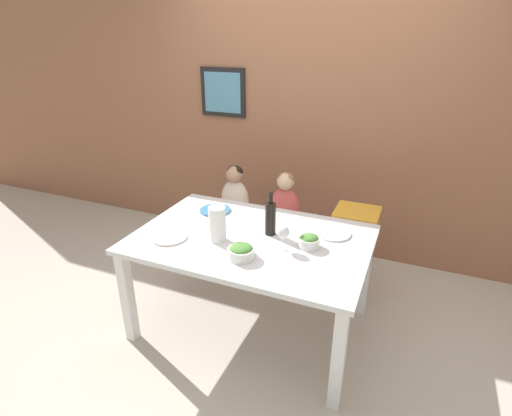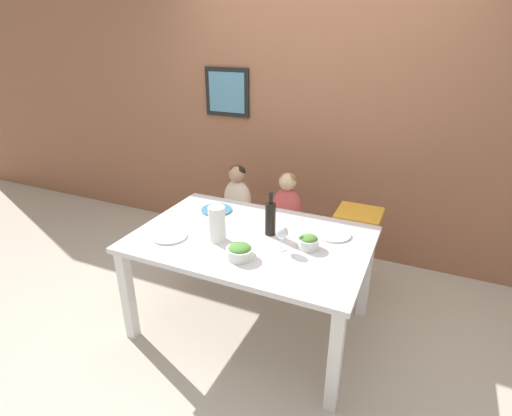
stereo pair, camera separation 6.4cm
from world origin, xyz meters
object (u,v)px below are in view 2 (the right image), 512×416
salad_bowl_large (240,251)px  wine_bottle (270,218)px  dinner_plate_front_left (170,236)px  paper_towel_roll (217,224)px  chair_right_highchair (357,230)px  wine_glass_near (282,233)px  salad_bowl_small (308,242)px  dinner_plate_back_left (217,210)px  chair_far_left (238,224)px  person_child_center (287,201)px  dinner_plate_back_right (333,234)px  person_child_left (237,192)px  chair_far_center (286,234)px

salad_bowl_large → wine_bottle: bearing=82.3°
wine_bottle → dinner_plate_front_left: (-0.59, -0.32, -0.12)m
paper_towel_roll → dinner_plate_front_left: (-0.31, -0.10, -0.11)m
chair_right_highchair → wine_glass_near: 0.94m
salad_bowl_small → dinner_plate_back_left: (-0.81, 0.26, -0.04)m
chair_far_left → dinner_plate_front_left: (-0.01, -0.98, 0.35)m
dinner_plate_front_left → salad_bowl_small: bearing=15.4°
person_child_center → wine_glass_near: 0.88m
dinner_plate_back_right → chair_far_left: bearing=152.8°
wine_bottle → salad_bowl_large: size_ratio=1.87×
paper_towel_roll → chair_far_left: bearing=108.9°
wine_glass_near → dinner_plate_back_right: 0.42m
chair_right_highchair → paper_towel_roll: (-0.75, -0.88, 0.30)m
person_child_left → wine_glass_near: (0.73, -0.83, 0.15)m
dinner_plate_back_left → dinner_plate_back_right: (0.92, -0.03, 0.00)m
salad_bowl_large → paper_towel_roll: bearing=148.6°
salad_bowl_large → dinner_plate_back_left: salad_bowl_large is taller
wine_bottle → chair_far_left: bearing=131.4°
chair_far_center → chair_far_left: bearing=180.0°
paper_towel_roll → dinner_plate_front_left: bearing=-162.5°
paper_towel_roll → wine_bottle: bearing=38.0°
person_child_center → dinner_plate_back_right: 0.72m
chair_far_center → dinner_plate_front_left: bearing=-115.6°
wine_bottle → paper_towel_roll: size_ratio=1.29×
wine_glass_near → dinner_plate_back_right: bearing=52.5°
salad_bowl_small → paper_towel_roll: bearing=-165.8°
chair_far_center → paper_towel_roll: size_ratio=1.95×
person_child_center → wine_glass_near: (0.27, -0.83, 0.15)m
dinner_plate_front_left → chair_right_highchair: bearing=42.6°
salad_bowl_small → wine_bottle: bearing=165.6°
chair_far_left → dinner_plate_back_right: (0.98, -0.50, 0.35)m
chair_right_highchair → dinner_plate_back_left: (-0.99, -0.48, 0.19)m
chair_far_left → wine_bottle: 1.00m
paper_towel_roll → chair_right_highchair: bearing=49.5°
chair_far_center → salad_bowl_small: (0.41, -0.74, 0.38)m
chair_far_center → salad_bowl_small: bearing=-60.8°
person_child_center → salad_bowl_large: 1.03m
paper_towel_roll → dinner_plate_back_left: paper_towel_roll is taller
dinner_plate_front_left → wine_bottle: bearing=28.2°
person_child_center → wine_glass_near: person_child_center is taller
chair_far_center → dinner_plate_back_right: bearing=-44.3°
chair_far_left → person_child_center: 0.56m
chair_far_center → paper_towel_roll: (-0.16, -0.88, 0.46)m
salad_bowl_small → dinner_plate_front_left: size_ratio=0.57×
chair_far_center → paper_towel_roll: bearing=-100.2°
wine_glass_near → salad_bowl_large: wine_glass_near is taller
paper_towel_roll → salad_bowl_large: size_ratio=1.44×
chair_right_highchair → person_child_center: 0.61m
paper_towel_roll → salad_bowl_large: bearing=-31.4°
chair_far_center → person_child_center: 0.31m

